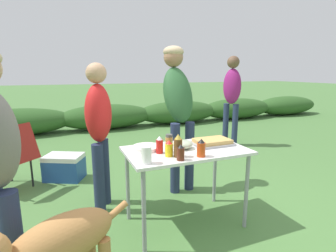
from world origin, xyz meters
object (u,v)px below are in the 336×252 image
at_px(food_tray, 212,142).
at_px(mustard_bottle, 169,149).
at_px(hot_sauce_bottle, 201,148).
at_px(dog, 54,247).
at_px(beer_bottle, 178,146).
at_px(mixing_bowl, 182,144).
at_px(plate_stack, 146,148).
at_px(standing_person_with_beanie, 232,92).
at_px(cooler_box, 64,167).
at_px(folding_table, 186,157).
at_px(standing_person_in_olive_jacket, 99,124).
at_px(standing_person_in_navy_coat, 178,100).
at_px(bbq_sauce_bottle, 181,153).
at_px(ketchup_bottle, 160,145).
at_px(camp_chair_green_behind_table, 9,155).
at_px(paper_cup_stack, 146,155).
at_px(spice_jar, 169,144).

distance_m(food_tray, mustard_bottle, 0.55).
height_order(hot_sauce_bottle, dog, hot_sauce_bottle).
bearing_deg(beer_bottle, hot_sauce_bottle, -19.56).
relative_size(mixing_bowl, mustard_bottle, 1.34).
distance_m(plate_stack, hot_sauce_bottle, 0.52).
xyz_separation_m(food_tray, mixing_bowl, (-0.32, -0.01, 0.01)).
relative_size(standing_person_with_beanie, cooler_box, 3.01).
bearing_deg(folding_table, standing_person_in_olive_jacket, 138.78).
distance_m(folding_table, mixing_bowl, 0.12).
height_order(standing_person_in_navy_coat, cooler_box, standing_person_in_navy_coat).
bearing_deg(standing_person_in_navy_coat, cooler_box, 146.53).
height_order(hot_sauce_bottle, bbq_sauce_bottle, hot_sauce_bottle).
height_order(plate_stack, ketchup_bottle, ketchup_bottle).
distance_m(mustard_bottle, camp_chair_green_behind_table, 2.11).
relative_size(food_tray, mixing_bowl, 2.01).
height_order(mixing_bowl, hot_sauce_bottle, hot_sauce_bottle).
xyz_separation_m(ketchup_bottle, standing_person_in_olive_jacket, (-0.42, 0.62, 0.10)).
xyz_separation_m(plate_stack, paper_cup_stack, (-0.11, -0.36, 0.05)).
bearing_deg(standing_person_with_beanie, ketchup_bottle, -79.99).
bearing_deg(mustard_bottle, ketchup_bottle, 111.07).
bearing_deg(paper_cup_stack, mixing_bowl, 31.41).
height_order(folding_table, bbq_sauce_bottle, bbq_sauce_bottle).
relative_size(beer_bottle, cooler_box, 0.34).
height_order(food_tray, dog, food_tray).
distance_m(standing_person_in_navy_coat, standing_person_in_olive_jacket, 0.99).
relative_size(mixing_bowl, spice_jar, 1.15).
relative_size(beer_bottle, bbq_sauce_bottle, 1.49).
relative_size(bbq_sauce_bottle, camp_chair_green_behind_table, 0.16).
bearing_deg(beer_bottle, standing_person_in_olive_jacket, 124.47).
distance_m(mustard_bottle, standing_person_in_navy_coat, 1.07).
bearing_deg(dog, plate_stack, -71.26).
height_order(spice_jar, dog, spice_jar).
relative_size(standing_person_in_navy_coat, cooler_box, 3.04).
bearing_deg(dog, standing_person_in_olive_jacket, -44.38).
distance_m(ketchup_bottle, standing_person_in_olive_jacket, 0.76).
bearing_deg(plate_stack, hot_sauce_bottle, -45.00).
bearing_deg(ketchup_bottle, plate_stack, 117.13).
xyz_separation_m(mustard_bottle, spice_jar, (0.04, 0.10, 0.01)).
distance_m(beer_bottle, standing_person_in_navy_coat, 1.08).
relative_size(plate_stack, cooler_box, 0.45).
xyz_separation_m(mixing_bowl, dog, (-1.10, -0.65, -0.31)).
bearing_deg(spice_jar, standing_person_in_olive_jacket, 128.89).
bearing_deg(folding_table, paper_cup_stack, -153.10).
xyz_separation_m(mixing_bowl, bbq_sauce_bottle, (-0.15, -0.29, 0.02)).
height_order(bbq_sauce_bottle, standing_person_with_beanie, standing_person_with_beanie).
distance_m(mixing_bowl, ketchup_bottle, 0.25).
xyz_separation_m(spice_jar, standing_person_in_olive_jacket, (-0.51, 0.63, 0.09)).
bearing_deg(standing_person_with_beanie, mustard_bottle, -78.00).
distance_m(food_tray, bbq_sauce_bottle, 0.56).
distance_m(ketchup_bottle, spice_jar, 0.09).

